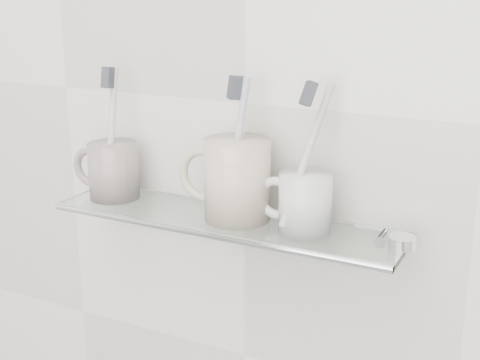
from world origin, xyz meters
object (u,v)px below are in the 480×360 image
Objects in this scene: mug_left at (114,171)px; mug_right at (305,202)px; shelf_glass at (225,221)px; mug_center at (237,180)px.

mug_left is 0.31m from mug_right.
shelf_glass is 0.20m from mug_left.
mug_center is 0.10m from mug_right.
mug_right is (0.10, 0.00, -0.02)m from mug_center.
mug_left is 0.21m from mug_center.
shelf_glass is 4.46× the size of mug_center.
mug_right reaches higher than shelf_glass.
mug_right is at bearing 21.15° from mug_left.
mug_center reaches higher than mug_right.
shelf_glass is 0.12m from mug_right.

